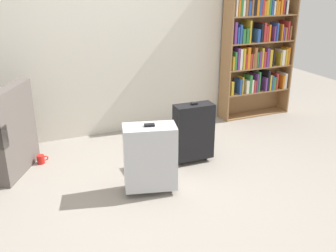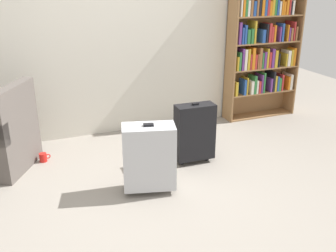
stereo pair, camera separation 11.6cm
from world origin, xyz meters
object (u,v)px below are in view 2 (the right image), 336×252
(suitcase_silver, at_px, (149,157))
(suitcase_black, at_px, (195,132))
(bookshelf, at_px, (263,36))
(mug, at_px, (43,157))

(suitcase_silver, xyz_separation_m, suitcase_black, (0.64, 0.39, -0.00))
(bookshelf, relative_size, suitcase_silver, 3.11)
(mug, bearing_deg, suitcase_silver, -48.80)
(mug, relative_size, suitcase_black, 0.18)
(bookshelf, bearing_deg, mug, -171.86)
(bookshelf, relative_size, mug, 17.38)
(suitcase_silver, distance_m, suitcase_black, 0.76)
(suitcase_silver, bearing_deg, bookshelf, 33.94)
(suitcase_silver, relative_size, suitcase_black, 1.00)
(bookshelf, distance_m, suitcase_silver, 2.68)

